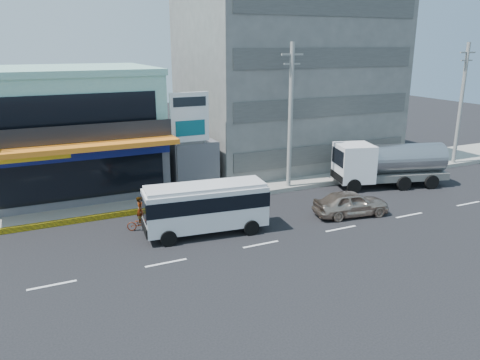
% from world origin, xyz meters
% --- Properties ---
extents(ground, '(120.00, 120.00, 0.00)m').
position_xyz_m(ground, '(0.00, 0.00, 0.00)').
color(ground, black).
rests_on(ground, ground).
extents(sidewalk, '(70.00, 5.00, 0.30)m').
position_xyz_m(sidewalk, '(5.00, 9.50, 0.15)').
color(sidewalk, gray).
rests_on(sidewalk, ground).
extents(shop_building, '(12.40, 11.70, 8.00)m').
position_xyz_m(shop_building, '(-8.00, 13.95, 4.00)').
color(shop_building, '#4C4C51').
rests_on(shop_building, ground).
extents(concrete_building, '(16.00, 12.00, 14.00)m').
position_xyz_m(concrete_building, '(10.00, 15.00, 7.00)').
color(concrete_building, gray).
rests_on(concrete_building, ground).
extents(gap_structure, '(3.00, 6.00, 3.50)m').
position_xyz_m(gap_structure, '(0.00, 12.00, 1.75)').
color(gap_structure, '#4C4C51').
rests_on(gap_structure, ground).
extents(satellite_dish, '(1.50, 1.50, 0.15)m').
position_xyz_m(satellite_dish, '(0.00, 11.00, 3.58)').
color(satellite_dish, slate).
rests_on(satellite_dish, gap_structure).
extents(billboard, '(2.60, 0.18, 6.90)m').
position_xyz_m(billboard, '(-0.50, 9.20, 4.93)').
color(billboard, gray).
rests_on(billboard, ground).
extents(utility_pole_near, '(1.60, 0.30, 10.00)m').
position_xyz_m(utility_pole_near, '(6.00, 7.40, 5.15)').
color(utility_pole_near, '#999993').
rests_on(utility_pole_near, ground).
extents(utility_pole_far, '(1.60, 0.30, 10.00)m').
position_xyz_m(utility_pole_far, '(22.00, 7.40, 5.15)').
color(utility_pole_far, '#999993').
rests_on(utility_pole_far, ground).
extents(minibus, '(6.73, 2.85, 2.74)m').
position_xyz_m(minibus, '(-2.00, 2.57, 1.64)').
color(minibus, silver).
rests_on(minibus, ground).
extents(sedan, '(4.71, 2.46, 1.53)m').
position_xyz_m(sedan, '(6.80, 1.50, 0.76)').
color(sedan, tan).
rests_on(sedan, ground).
extents(tanker_truck, '(8.32, 4.36, 3.15)m').
position_xyz_m(tanker_truck, '(12.78, 5.29, 1.69)').
color(tanker_truck, white).
rests_on(tanker_truck, ground).
extents(motorcycle_rider, '(1.61, 1.04, 1.95)m').
position_xyz_m(motorcycle_rider, '(-5.11, 4.42, 0.64)').
color(motorcycle_rider, '#501B0B').
rests_on(motorcycle_rider, ground).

